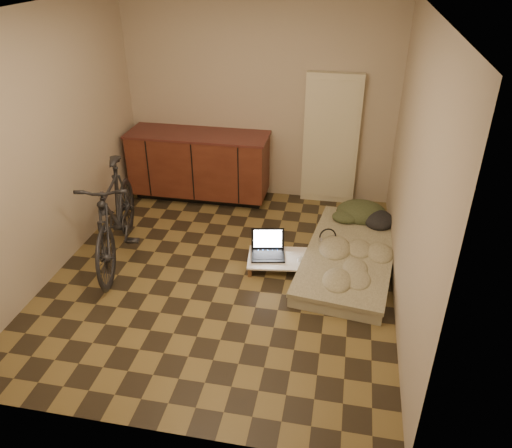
% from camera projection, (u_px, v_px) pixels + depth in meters
% --- Properties ---
extents(room_shell, '(3.50, 4.00, 2.60)m').
position_uv_depth(room_shell, '(220.00, 159.00, 4.66)').
color(room_shell, brown).
rests_on(room_shell, ground).
extents(cabinets, '(1.84, 0.62, 0.91)m').
position_uv_depth(cabinets, '(199.00, 165.00, 6.64)').
color(cabinets, black).
rests_on(cabinets, ground).
extents(appliance_panel, '(0.70, 0.10, 1.70)m').
position_uv_depth(appliance_panel, '(331.00, 140.00, 6.38)').
color(appliance_panel, beige).
rests_on(appliance_panel, ground).
extents(bicycle, '(0.93, 1.89, 1.17)m').
position_uv_depth(bicycle, '(114.00, 210.00, 5.28)').
color(bicycle, black).
rests_on(bicycle, ground).
extents(futon, '(1.15, 2.00, 0.16)m').
position_uv_depth(futon, '(350.00, 257.00, 5.42)').
color(futon, '#A9A387').
rests_on(futon, ground).
extents(clothing_pile, '(0.69, 0.60, 0.25)m').
position_uv_depth(clothing_pile, '(366.00, 208.00, 5.95)').
color(clothing_pile, '#353E24').
rests_on(clothing_pile, futon).
extents(headphones, '(0.26, 0.25, 0.14)m').
position_uv_depth(headphones, '(328.00, 236.00, 5.50)').
color(headphones, black).
rests_on(headphones, futon).
extents(lap_desk, '(0.75, 0.54, 0.12)m').
position_uv_depth(lap_desk, '(281.00, 259.00, 5.35)').
color(lap_desk, brown).
rests_on(lap_desk, ground).
extents(laptop, '(0.41, 0.38, 0.25)m').
position_uv_depth(laptop, '(268.00, 250.00, 5.38)').
color(laptop, black).
rests_on(laptop, lap_desk).
extents(mouse, '(0.07, 0.11, 0.03)m').
position_uv_depth(mouse, '(300.00, 259.00, 5.29)').
color(mouse, silver).
rests_on(mouse, lap_desk).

